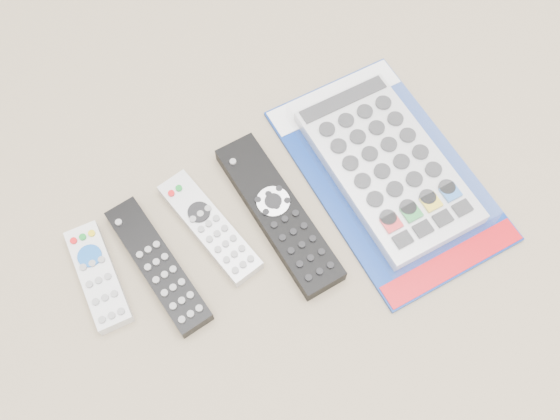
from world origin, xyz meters
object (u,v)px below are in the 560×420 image
remote_small_grey (98,276)px  remote_slim_black (158,266)px  remote_silver_dvd (210,227)px  remote_large_black (279,214)px  jumbo_remote_packaged (387,165)px

remote_small_grey → remote_slim_black: size_ratio=0.74×
remote_silver_dvd → remote_large_black: (0.09, -0.03, 0.00)m
remote_small_grey → remote_large_black: 0.24m
remote_small_grey → remote_large_black: bearing=-4.6°
remote_slim_black → remote_large_black: bearing=-9.8°
jumbo_remote_packaged → remote_large_black: bearing=176.5°
remote_small_grey → remote_silver_dvd: (0.15, -0.02, -0.00)m
remote_slim_black → jumbo_remote_packaged: 0.33m
remote_slim_black → remote_silver_dvd: remote_slim_black is taller
remote_small_grey → remote_slim_black: (0.07, -0.03, 0.00)m
remote_silver_dvd → remote_small_grey: bearing=167.4°
remote_small_grey → remote_large_black: size_ratio=0.61×
remote_large_black → jumbo_remote_packaged: 0.16m
remote_silver_dvd → remote_large_black: remote_large_black is taller
remote_small_grey → jumbo_remote_packaged: bearing=-2.9°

